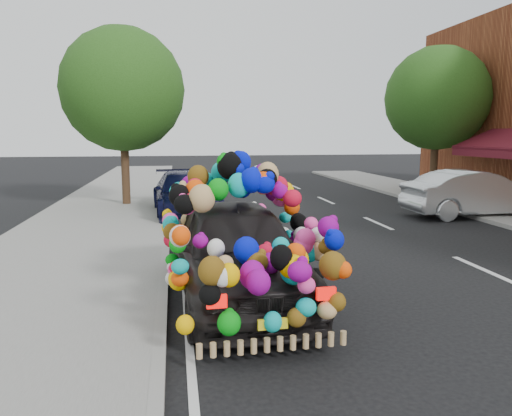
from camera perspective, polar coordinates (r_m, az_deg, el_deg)
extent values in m
plane|color=black|center=(8.95, 4.89, -8.09)|extent=(100.00, 100.00, 0.00)
cube|color=gray|center=(8.94, -23.22, -8.39)|extent=(4.00, 60.00, 0.12)
cube|color=gray|center=(8.68, -10.50, -8.30)|extent=(0.15, 60.00, 0.13)
cube|color=#4F0E18|center=(17.51, 25.95, 5.70)|extent=(0.06, 5.20, 0.35)
cylinder|color=#332114|center=(17.93, -14.71, 4.44)|extent=(0.28, 0.28, 2.73)
sphere|color=#1E4612|center=(17.95, -15.03, 12.96)|extent=(4.20, 4.20, 4.20)
cylinder|color=#332114|center=(20.96, 19.65, 4.66)|extent=(0.28, 0.28, 2.64)
sphere|color=#1E4612|center=(20.97, 20.01, 11.71)|extent=(4.00, 4.00, 4.00)
imported|color=black|center=(7.68, -2.29, -4.93)|extent=(2.05, 4.60, 1.54)
cube|color=red|center=(5.43, -4.51, -10.60)|extent=(0.22, 0.07, 0.14)
cube|color=red|center=(5.72, 8.01, -9.66)|extent=(0.22, 0.07, 0.14)
cube|color=yellow|center=(5.63, 1.93, -13.10)|extent=(0.34, 0.06, 0.12)
imported|color=black|center=(15.76, -8.07, 1.60)|extent=(2.24, 4.80, 1.36)
imported|color=silver|center=(16.75, 23.78, 1.51)|extent=(4.39, 1.60, 1.44)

